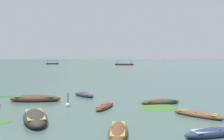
% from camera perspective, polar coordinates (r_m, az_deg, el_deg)
% --- Properties ---
extents(ground_plane, '(6000.00, 6000.00, 0.00)m').
position_cam_1_polar(ground_plane, '(1506.23, -4.78, 2.45)').
color(ground_plane, '#425B56').
extents(mountain_1, '(1117.07, 1117.07, 353.25)m').
position_cam_1_polar(mountain_1, '(1709.84, -22.20, 8.22)').
color(mountain_1, '#4C5B56').
rests_on(mountain_1, ground).
extents(mountain_2, '(893.23, 893.23, 225.49)m').
position_cam_1_polar(mountain_2, '(1729.42, -6.43, 6.20)').
color(mountain_2, '#56665B').
rests_on(mountain_2, ground).
extents(rowboat_0, '(1.93, 3.15, 0.37)m').
position_cam_1_polar(rowboat_0, '(19.38, -1.58, -7.99)').
color(rowboat_0, '#4C3323').
rests_on(rowboat_0, ground).
extents(rowboat_2, '(3.49, 1.70, 0.49)m').
position_cam_1_polar(rowboat_2, '(21.49, 10.55, -6.88)').
color(rowboat_2, '#4C3323').
rests_on(rowboat_2, ground).
extents(rowboat_3, '(4.43, 1.73, 0.67)m').
position_cam_1_polar(rowboat_3, '(23.40, -16.44, -6.03)').
color(rowboat_3, '#4C3323').
rests_on(rowboat_3, ground).
extents(rowboat_4, '(3.59, 1.70, 0.47)m').
position_cam_1_polar(rowboat_4, '(13.65, 21.80, -12.57)').
color(rowboat_4, navy).
rests_on(rowboat_4, ground).
extents(rowboat_5, '(1.44, 3.83, 0.48)m').
position_cam_1_polar(rowboat_5, '(12.93, 1.33, -13.25)').
color(rowboat_5, brown).
rests_on(rowboat_5, ground).
extents(rowboat_6, '(2.41, 3.03, 0.50)m').
position_cam_1_polar(rowboat_6, '(25.40, -6.14, -5.39)').
color(rowboat_6, navy).
rests_on(rowboat_6, ground).
extents(rowboat_7, '(2.47, 4.57, 0.70)m').
position_cam_1_polar(rowboat_7, '(16.02, -16.48, -9.99)').
color(rowboat_7, '#2D2826').
rests_on(rowboat_7, ground).
extents(rowboat_8, '(2.86, 3.20, 0.42)m').
position_cam_1_polar(rowboat_8, '(17.54, 18.29, -9.19)').
color(rowboat_8, brown).
rests_on(rowboat_8, ground).
extents(ferry_0, '(10.25, 6.37, 2.54)m').
position_cam_1_polar(ferry_0, '(139.06, 2.72, 1.27)').
color(ferry_0, '#4C3323').
rests_on(ferry_0, ground).
extents(ferry_2, '(7.84, 4.63, 2.54)m').
position_cam_1_polar(ferry_2, '(163.05, -12.94, 1.40)').
color(ferry_2, '#4C3323').
rests_on(ferry_2, ground).
extents(mooring_buoy, '(0.39, 0.39, 1.16)m').
position_cam_1_polar(mooring_buoy, '(20.31, -9.60, -7.57)').
color(mooring_buoy, silver).
rests_on(mooring_buoy, ground).
extents(weed_patch_3, '(4.07, 4.28, 0.14)m').
position_cam_1_polar(weed_patch_3, '(19.95, 10.03, -8.07)').
color(weed_patch_3, '#38662D').
rests_on(weed_patch_3, ground).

